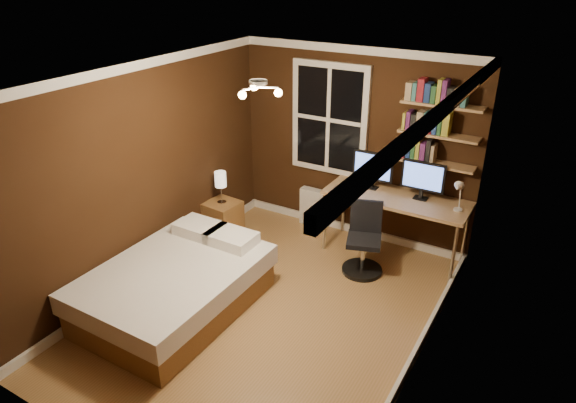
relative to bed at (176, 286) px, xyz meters
The scene contains 23 objects.
floor 1.03m from the bed, 26.81° to the left, with size 4.20×4.20×0.00m, color olive.
wall_back 2.86m from the bed, 70.92° to the left, with size 3.20×0.04×2.50m, color black.
wall_left 1.29m from the bed, 148.28° to the left, with size 0.04×4.20×2.50m, color black.
wall_right 2.70m from the bed, 10.17° to the left, with size 0.04×4.20×2.50m, color black.
ceiling 2.43m from the bed, 26.81° to the left, with size 3.20×4.20×0.02m, color white.
window 2.86m from the bed, 78.07° to the left, with size 1.06×0.06×1.46m, color silver.
door 2.81m from the bed, 24.10° to the right, with size 0.03×0.82×2.05m, color black, non-canonical shape.
ceiling_fixture 2.32m from the bed, 21.39° to the left, with size 0.44×0.44×0.18m, color beige, non-canonical shape.
bookshelf_lower 3.27m from the bed, 51.05° to the left, with size 0.92×0.22×0.03m, color #9D704C.
books_row_lower 3.31m from the bed, 51.05° to the left, with size 0.42×0.16×0.23m, color maroon, non-canonical shape.
bookshelf_middle 3.39m from the bed, 51.05° to the left, with size 0.92×0.22×0.03m, color #9D704C.
books_row_middle 3.44m from the bed, 51.05° to the left, with size 0.54×0.16×0.23m, color navy, non-canonical shape.
bookshelf_upper 3.54m from the bed, 51.05° to the left, with size 0.92×0.22×0.03m, color #9D704C.
books_row_upper 3.60m from the bed, 51.05° to the left, with size 0.60×0.16×0.23m, color #24542D, non-canonical shape.
bed is the anchor object (origin of this frame).
nightstand 1.59m from the bed, 108.79° to the left, with size 0.41×0.41×0.52m, color brown.
bedside_lamp 1.65m from the bed, 108.79° to the left, with size 0.15×0.15×0.43m, color beige, non-canonical shape.
radiator 2.47m from the bed, 81.76° to the left, with size 0.36×0.13×0.54m, color silver.
desk 2.77m from the bed, 53.74° to the left, with size 1.74×0.65×0.83m.
monitor_left 2.72m from the bed, 61.30° to the left, with size 0.51×0.12×0.47m, color black, non-canonical shape.
monitor_right 3.06m from the bed, 50.58° to the left, with size 0.51×0.12×0.47m, color black, non-canonical shape.
desk_lamp 3.25m from the bed, 42.09° to the left, with size 0.14×0.32×0.44m, color silver, non-canonical shape.
office_chair 2.22m from the bed, 50.00° to the left, with size 0.50×0.50×0.87m.
Camera 1 is at (2.43, -3.75, 3.45)m, focal length 32.00 mm.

